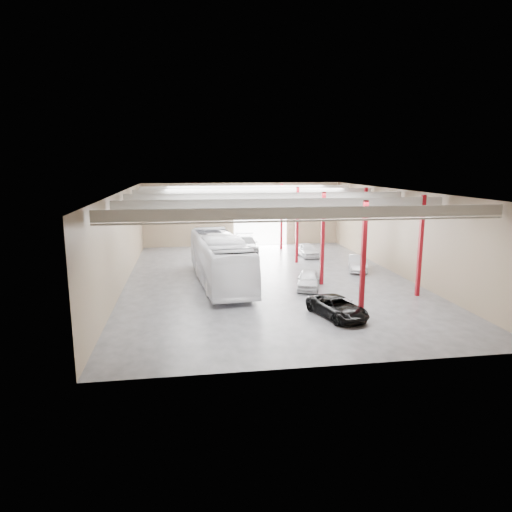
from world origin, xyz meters
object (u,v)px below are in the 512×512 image
object	(u,v)px
coach_bus	(220,259)
black_sedan	(337,307)
car_row_b	(239,264)
car_right_near	(357,263)
car_right_far	(307,250)
car_row_c	(246,244)
car_row_a	(308,279)

from	to	relation	value
coach_bus	black_sedan	xyz separation A→B (m)	(6.29, -9.11, -1.25)
car_row_b	car_right_near	xyz separation A→B (m)	(10.21, -0.20, -0.16)
black_sedan	coach_bus	bearing A→B (deg)	108.11
car_row_b	black_sedan	bearing A→B (deg)	-80.39
coach_bus	car_right_far	size ratio (longest dim) A/B	3.44
coach_bus	car_right_far	world-z (taller)	coach_bus
car_row_b	car_right_far	bearing A→B (deg)	28.90
car_row_c	car_right_near	distance (m)	12.91
car_row_a	car_row_c	world-z (taller)	car_row_c
black_sedan	car_right_near	size ratio (longest dim) A/B	1.09
car_row_c	coach_bus	bearing A→B (deg)	-102.97
car_row_a	car_row_c	distance (m)	15.03
car_row_a	car_right_far	world-z (taller)	car_row_a
coach_bus	black_sedan	world-z (taller)	coach_bus
black_sedan	car_row_a	size ratio (longest dim) A/B	1.13
black_sedan	car_row_a	bearing A→B (deg)	73.47
coach_bus	car_right_near	size ratio (longest dim) A/B	3.30
car_row_b	car_right_far	distance (m)	9.83
car_row_a	car_right_far	bearing A→B (deg)	93.07
car_right_near	car_right_far	bearing A→B (deg)	129.48
coach_bus	car_right_near	world-z (taller)	coach_bus
car_row_c	black_sedan	bearing A→B (deg)	-79.36
coach_bus	car_row_a	distance (m)	6.90
car_right_far	black_sedan	bearing A→B (deg)	-102.40
car_right_far	car_row_a	bearing A→B (deg)	-107.54
coach_bus	black_sedan	distance (m)	11.14
black_sedan	car_row_b	world-z (taller)	car_row_b
coach_bus	car_right_far	distance (m)	12.98
coach_bus	car_row_a	world-z (taller)	coach_bus
car_row_b	car_row_c	xyz separation A→B (m)	(1.80, 9.59, 0.02)
black_sedan	car_row_b	distance (m)	12.57
car_right_near	car_right_far	distance (m)	7.09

